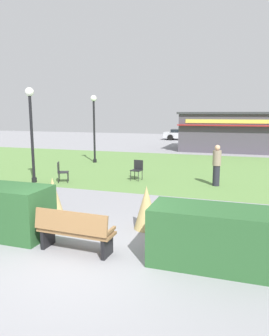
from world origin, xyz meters
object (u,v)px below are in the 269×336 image
at_px(cafe_chair_west, 61,170).
at_px(lamppost_mid, 31,123).
at_px(food_kiosk, 250,132).
at_px(parked_car_west_slot, 183,134).
at_px(lamppost_far, 94,120).
at_px(cafe_chair_east, 137,168).
at_px(person_standing, 217,165).
at_px(park_bench, 74,231).

bearing_deg(cafe_chair_west, lamppost_mid, -163.67).
relative_size(food_kiosk, parked_car_west_slot, 2.51).
height_order(lamppost_mid, lamppost_far, same).
xyz_separation_m(lamppost_far, cafe_chair_west, (1.08, -5.63, -2.00)).
relative_size(lamppost_far, cafe_chair_east, 4.50).
height_order(lamppost_far, cafe_chair_west, lamppost_far).
bearing_deg(food_kiosk, parked_car_west_slot, 127.32).
bearing_deg(person_standing, park_bench, -174.63).
distance_m(lamppost_mid, person_standing, 7.91).
bearing_deg(cafe_chair_east, parked_car_west_slot, 94.65).
xyz_separation_m(lamppost_far, person_standing, (7.46, -4.20, -1.67)).
xyz_separation_m(cafe_chair_west, cafe_chair_east, (2.95, 1.54, 0.00)).
height_order(food_kiosk, person_standing, food_kiosk).
xyz_separation_m(lamppost_far, food_kiosk, (9.11, 9.27, -1.00)).
bearing_deg(cafe_chair_east, lamppost_far, 134.56).
distance_m(cafe_chair_east, parked_car_west_slot, 22.49).
bearing_deg(lamppost_mid, person_standing, 13.20).
xyz_separation_m(cafe_chair_east, parked_car_west_slot, (-1.82, 22.42, 0.12)).
bearing_deg(food_kiosk, lamppost_mid, -121.08).
distance_m(lamppost_mid, parked_car_west_slot, 24.47).
relative_size(person_standing, parked_car_west_slot, 0.39).
distance_m(park_bench, person_standing, 7.86).
xyz_separation_m(lamppost_mid, parked_car_west_slot, (2.28, 24.29, -1.89)).
bearing_deg(lamppost_mid, cafe_chair_east, 24.54).
height_order(park_bench, food_kiosk, food_kiosk).
distance_m(cafe_chair_east, person_standing, 3.45).
distance_m(lamppost_far, cafe_chair_west, 6.07).
relative_size(lamppost_far, parked_car_west_slot, 0.93).
height_order(lamppost_far, cafe_chair_east, lamppost_far).
height_order(cafe_chair_east, parked_car_west_slot, parked_car_west_slot).
height_order(park_bench, person_standing, person_standing).
height_order(cafe_chair_west, cafe_chair_east, same).
xyz_separation_m(food_kiosk, person_standing, (-1.65, -13.46, -0.68)).
height_order(lamppost_mid, person_standing, lamppost_mid).
bearing_deg(lamppost_mid, lamppost_far, 89.36).
bearing_deg(cafe_chair_west, lamppost_far, 100.83).
bearing_deg(food_kiosk, person_standing, -96.99).
bearing_deg(parked_car_west_slot, park_bench, -84.59).
relative_size(cafe_chair_east, person_standing, 0.53).
distance_m(lamppost_mid, cafe_chair_west, 2.33).
xyz_separation_m(park_bench, cafe_chair_east, (-1.02, 7.57, 0.05)).
xyz_separation_m(lamppost_far, cafe_chair_east, (4.03, -4.09, -2.00)).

